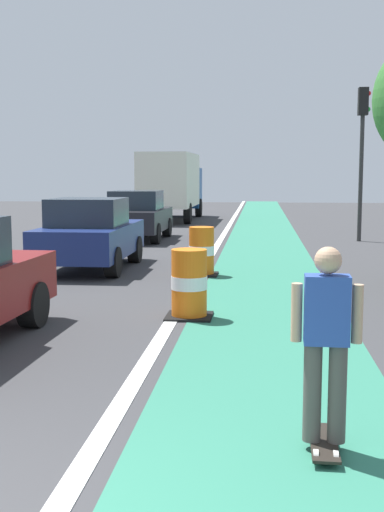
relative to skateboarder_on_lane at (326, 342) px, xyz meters
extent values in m
cube|color=#2D755B|center=(-0.39, 10.10, -0.91)|extent=(2.50, 80.00, 0.01)
cube|color=silver|center=(-1.89, 10.10, -0.91)|extent=(0.20, 80.00, 0.01)
cube|color=black|center=(0.00, 0.00, -0.84)|extent=(0.24, 0.81, 0.02)
cylinder|color=silver|center=(-0.07, 0.26, -0.86)|extent=(0.04, 0.11, 0.11)
cylinder|color=silver|center=(0.08, 0.26, -0.86)|extent=(0.04, 0.11, 0.11)
cylinder|color=silver|center=(-0.08, -0.26, -0.86)|extent=(0.04, 0.11, 0.11)
cylinder|color=silver|center=(0.07, -0.26, -0.86)|extent=(0.04, 0.11, 0.11)
cylinder|color=#514C47|center=(-0.10, 0.00, -0.42)|extent=(0.15, 0.15, 0.82)
cylinder|color=#514C47|center=(0.10, 0.00, -0.42)|extent=(0.15, 0.15, 0.82)
cube|color=#2D4CA5|center=(0.00, 0.00, 0.27)|extent=(0.37, 0.23, 0.56)
cylinder|color=tan|center=(-0.24, 0.01, 0.24)|extent=(0.09, 0.09, 0.48)
cylinder|color=tan|center=(0.24, -0.01, 0.24)|extent=(0.09, 0.09, 0.48)
sphere|color=tan|center=(0.00, 0.00, 0.67)|extent=(0.22, 0.22, 0.22)
cylinder|color=black|center=(-3.88, 4.03, -0.57)|extent=(0.30, 0.69, 0.68)
cube|color=navy|center=(-4.56, 10.06, -0.21)|extent=(1.85, 4.10, 0.72)
cube|color=#232D38|center=(-4.56, 9.81, 0.47)|extent=(1.62, 1.72, 0.64)
cylinder|color=black|center=(-5.37, 11.33, -0.57)|extent=(0.28, 0.68, 0.68)
cylinder|color=black|center=(-3.73, 11.33, -0.57)|extent=(0.28, 0.68, 0.68)
cylinder|color=black|center=(-5.38, 8.79, -0.57)|extent=(0.28, 0.68, 0.68)
cylinder|color=black|center=(-3.74, 8.79, -0.57)|extent=(0.28, 0.68, 0.68)
cube|color=black|center=(-4.73, 17.11, -0.21)|extent=(1.87, 4.11, 0.72)
cube|color=#232D38|center=(-4.73, 16.86, 0.47)|extent=(1.63, 1.73, 0.64)
cylinder|color=black|center=(-5.54, 18.39, -0.57)|extent=(0.28, 0.68, 0.68)
cylinder|color=black|center=(-3.90, 18.38, -0.57)|extent=(0.28, 0.68, 0.68)
cylinder|color=black|center=(-5.56, 15.85, -0.57)|extent=(0.28, 0.68, 0.68)
cylinder|color=black|center=(-3.92, 15.84, -0.57)|extent=(0.28, 0.68, 0.68)
cylinder|color=orange|center=(-1.64, 4.92, -0.66)|extent=(0.56, 0.56, 0.42)
cylinder|color=white|center=(-1.64, 4.92, -0.35)|extent=(0.57, 0.57, 0.21)
cylinder|color=orange|center=(-1.64, 4.92, -0.03)|extent=(0.56, 0.56, 0.42)
cube|color=black|center=(-1.64, 4.92, -0.89)|extent=(0.73, 0.73, 0.04)
cylinder|color=orange|center=(-1.84, 9.34, -0.66)|extent=(0.56, 0.56, 0.42)
cylinder|color=white|center=(-1.84, 9.34, -0.35)|extent=(0.57, 0.57, 0.21)
cylinder|color=orange|center=(-1.84, 9.34, -0.03)|extent=(0.56, 0.56, 0.42)
cube|color=black|center=(-1.84, 9.34, -0.89)|extent=(0.73, 0.73, 0.04)
cube|color=silver|center=(-4.85, 26.05, 1.07)|extent=(2.34, 5.62, 2.50)
cube|color=#19478C|center=(-4.82, 29.89, 0.62)|extent=(2.21, 1.92, 2.10)
cylinder|color=black|center=(-5.85, 29.70, -0.43)|extent=(0.31, 0.96, 0.96)
cylinder|color=black|center=(-3.79, 29.69, -0.43)|extent=(0.31, 0.96, 0.96)
cylinder|color=black|center=(-5.89, 24.65, -0.43)|extent=(0.31, 0.96, 0.96)
cylinder|color=black|center=(-3.83, 24.64, -0.43)|extent=(0.31, 0.96, 0.96)
cylinder|color=#2D2D2D|center=(2.81, 17.45, 1.19)|extent=(0.14, 0.14, 4.20)
cube|color=black|center=(2.81, 17.45, 3.74)|extent=(0.32, 0.32, 0.90)
sphere|color=red|center=(2.98, 17.45, 4.00)|extent=(0.16, 0.16, 0.16)
sphere|color=green|center=(2.98, 17.45, 3.48)|extent=(0.16, 0.16, 0.16)
camera|label=1|loc=(-0.55, -5.29, 1.35)|focal=46.32mm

